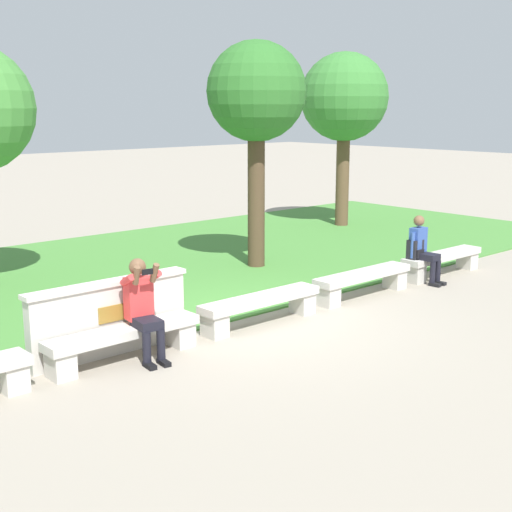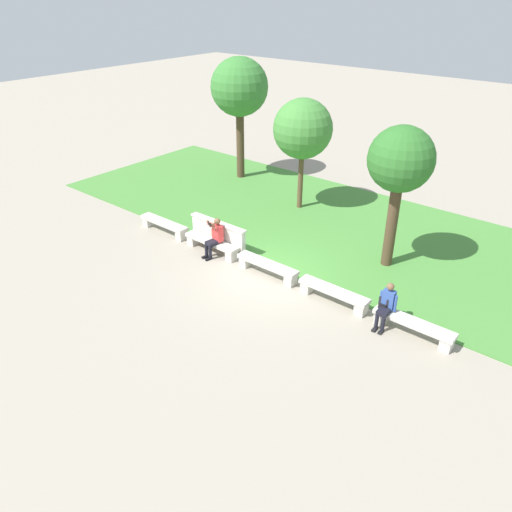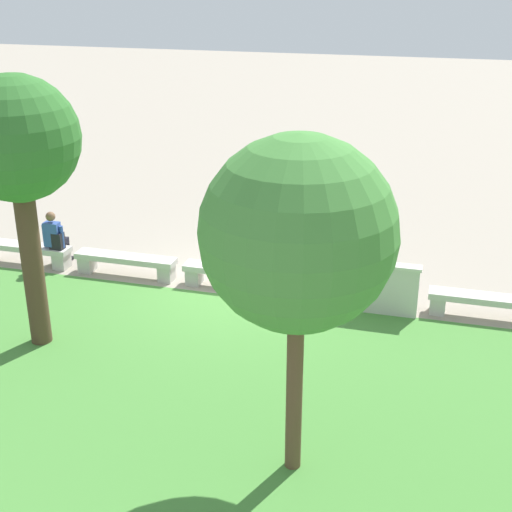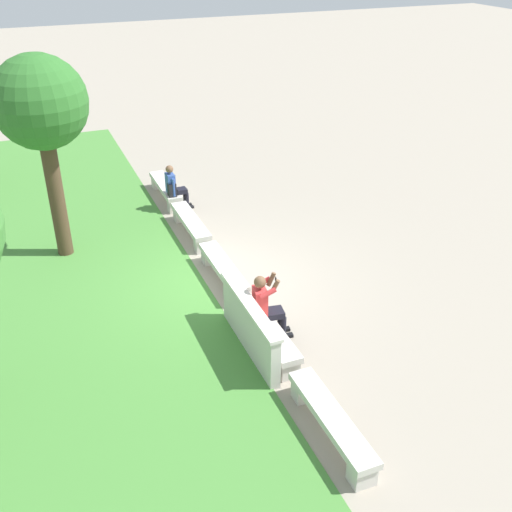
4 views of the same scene
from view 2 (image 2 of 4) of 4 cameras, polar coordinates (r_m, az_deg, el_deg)
ground_plane at (r=15.64m, az=1.29°, el=-2.18°), size 80.00×80.00×0.00m
grass_strip at (r=18.88m, az=9.56°, el=3.20°), size 23.72×8.00×0.03m
bench_main at (r=18.48m, az=-10.46°, el=3.53°), size 2.15×0.40×0.45m
bench_near at (r=16.88m, az=-5.09°, el=1.37°), size 2.15×0.40×0.45m
bench_mid at (r=15.49m, az=1.30°, el=-1.21°), size 2.15×0.40×0.45m
bench_far at (r=14.36m, az=8.85°, el=-4.23°), size 2.15×0.40×0.45m
bench_end at (r=13.57m, az=17.54°, el=-7.59°), size 2.15×0.40×0.45m
backrest_wall_with_plaque at (r=17.00m, az=-4.33°, el=2.41°), size 2.34×0.24×1.01m
person_photographer at (r=16.48m, az=-4.72°, el=2.36°), size 0.51×0.76×1.32m
person_distant at (r=13.53m, az=14.69°, el=-5.35°), size 0.48×0.68×1.26m
backpack at (r=13.66m, az=14.51°, el=-5.20°), size 0.28×0.24×0.43m
tree_behind_wall at (r=15.40m, az=16.20°, el=10.27°), size 1.97×1.97×4.52m
tree_left_background at (r=22.72m, az=-1.90°, el=18.61°), size 2.51×2.51×5.34m
tree_far_back at (r=19.43m, az=5.37°, el=14.22°), size 2.26×2.26×4.34m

